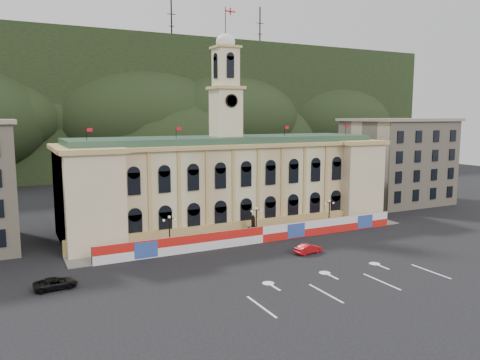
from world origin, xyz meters
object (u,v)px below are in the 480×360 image
statue (253,231)px  black_suv (56,283)px  lamp_center (256,220)px  red_sedan (308,249)px

statue → black_suv: (-30.00, -9.44, -0.54)m
statue → black_suv: statue is taller
lamp_center → black_suv: size_ratio=1.08×
statue → red_sedan: 11.21m
red_sedan → black_suv: (-32.93, 1.36, -0.04)m
statue → black_suv: bearing=-162.5°
statue → red_sedan: statue is taller
black_suv → statue: bearing=-76.6°
lamp_center → black_suv: lamp_center is taller
lamp_center → red_sedan: 10.51m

